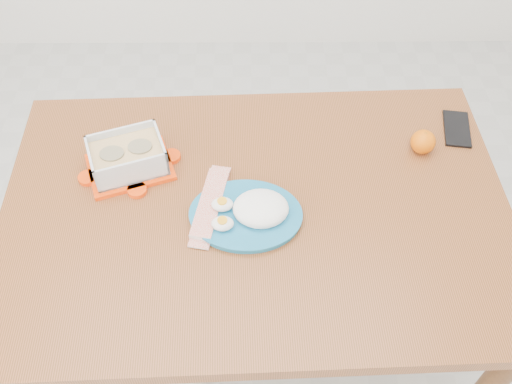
{
  "coord_description": "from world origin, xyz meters",
  "views": [
    {
      "loc": [
        0.1,
        -0.83,
        1.88
      ],
      "look_at": [
        0.11,
        0.04,
        0.81
      ],
      "focal_mm": 40.0,
      "sensor_mm": 36.0,
      "label": 1
    }
  ],
  "objects_px": {
    "food_container": "(128,157)",
    "smartphone": "(457,129)",
    "rice_plate": "(250,211)",
    "dining_table": "(256,228)",
    "orange_fruit": "(423,142)"
  },
  "relations": [
    {
      "from": "smartphone",
      "to": "orange_fruit",
      "type": "bearing_deg",
      "value": -137.52
    },
    {
      "from": "dining_table",
      "to": "smartphone",
      "type": "xyz_separation_m",
      "value": [
        0.56,
        0.27,
        0.1
      ]
    },
    {
      "from": "dining_table",
      "to": "orange_fruit",
      "type": "xyz_separation_m",
      "value": [
        0.45,
        0.19,
        0.12
      ]
    },
    {
      "from": "smartphone",
      "to": "dining_table",
      "type": "bearing_deg",
      "value": -145.71
    },
    {
      "from": "dining_table",
      "to": "food_container",
      "type": "height_order",
      "value": "food_container"
    },
    {
      "from": "dining_table",
      "to": "food_container",
      "type": "distance_m",
      "value": 0.38
    },
    {
      "from": "rice_plate",
      "to": "orange_fruit",
      "type": "bearing_deg",
      "value": 28.88
    },
    {
      "from": "food_container",
      "to": "rice_plate",
      "type": "height_order",
      "value": "food_container"
    },
    {
      "from": "food_container",
      "to": "smartphone",
      "type": "bearing_deg",
      "value": -10.62
    },
    {
      "from": "dining_table",
      "to": "orange_fruit",
      "type": "relative_size",
      "value": 19.85
    },
    {
      "from": "food_container",
      "to": "orange_fruit",
      "type": "xyz_separation_m",
      "value": [
        0.78,
        0.06,
        -0.01
      ]
    },
    {
      "from": "rice_plate",
      "to": "food_container",
      "type": "bearing_deg",
      "value": 155.72
    },
    {
      "from": "food_container",
      "to": "smartphone",
      "type": "height_order",
      "value": "food_container"
    },
    {
      "from": "food_container",
      "to": "smartphone",
      "type": "distance_m",
      "value": 0.91
    },
    {
      "from": "smartphone",
      "to": "rice_plate",
      "type": "bearing_deg",
      "value": -143.7
    }
  ]
}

